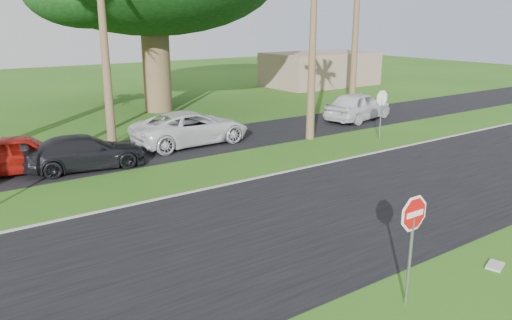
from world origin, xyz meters
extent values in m
plane|color=#295114|center=(0.00, 0.00, 0.00)|extent=(120.00, 120.00, 0.00)
cube|color=black|center=(0.00, 2.00, 0.01)|extent=(120.00, 8.00, 0.02)
cube|color=black|center=(0.00, 12.50, 0.01)|extent=(120.00, 5.00, 0.02)
cube|color=gray|center=(0.00, 6.05, 0.03)|extent=(120.00, 0.12, 0.06)
cylinder|color=gray|center=(0.50, -3.00, 1.00)|extent=(0.07, 0.07, 2.00)
cylinder|color=white|center=(0.50, -3.00, 2.10)|extent=(1.05, 0.02, 1.05)
cylinder|color=red|center=(0.50, -3.00, 2.10)|extent=(0.90, 0.02, 0.90)
cube|color=white|center=(0.50, -3.00, 2.10)|extent=(0.50, 0.02, 0.12)
cylinder|color=gray|center=(12.00, 8.00, 1.00)|extent=(0.07, 0.07, 2.00)
cylinder|color=white|center=(12.00, 8.00, 2.10)|extent=(1.05, 0.02, 1.05)
cylinder|color=red|center=(12.00, 8.00, 2.10)|extent=(0.90, 0.02, 0.90)
cube|color=white|center=(12.00, 8.00, 2.10)|extent=(0.50, 0.02, 0.12)
cone|color=brown|center=(0.00, 14.00, 4.75)|extent=(0.44, 0.44, 9.50)
cone|color=brown|center=(9.00, 10.00, 4.25)|extent=(0.44, 0.44, 8.50)
cone|color=brown|center=(15.00, 13.00, 6.00)|extent=(0.44, 0.44, 12.00)
cylinder|color=brown|center=(6.00, 22.00, 3.00)|extent=(1.80, 1.80, 6.00)
cube|color=gray|center=(24.00, 26.00, 1.50)|extent=(10.00, 6.00, 3.00)
imported|color=#9D140D|center=(-4.33, 12.02, 0.78)|extent=(4.82, 2.64, 1.55)
imported|color=black|center=(-2.11, 11.14, 0.70)|extent=(5.01, 2.50, 1.40)
imported|color=silver|center=(3.45, 12.44, 0.81)|extent=(5.92, 2.88, 1.62)
imported|color=silver|center=(14.58, 12.03, 0.86)|extent=(5.37, 3.08, 1.72)
cube|color=#9F9F97|center=(3.70, -3.17, 0.03)|extent=(0.63, 0.50, 0.06)
camera|label=1|loc=(-7.61, -8.97, 5.94)|focal=35.00mm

